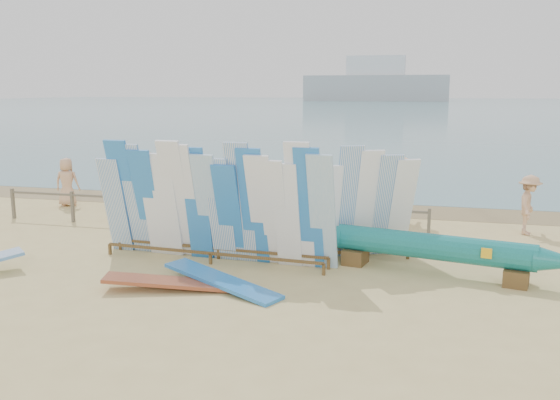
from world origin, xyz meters
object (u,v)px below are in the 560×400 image
(beach_chair_left, at_px, (219,216))
(beachgoer_extra_0, at_px, (529,205))
(outrigger_canoe, at_px, (432,248))
(beachgoer_11, at_px, (147,175))
(main_surfboard_rack, at_px, (214,207))
(flat_board_c, at_px, (175,289))
(beach_chair_right, at_px, (267,217))
(beachgoer_8, at_px, (393,195))
(beachgoer_7, at_px, (363,190))
(beachgoer_9, at_px, (400,190))
(beachgoer_extra_1, at_px, (119,174))
(flat_board_d, at_px, (222,288))
(beachgoer_0, at_px, (67,182))
(beachgoer_4, at_px, (237,183))
(beachgoer_5, at_px, (253,183))
(side_surfboard_rack, at_px, (366,208))
(vendor_table, at_px, (254,239))
(beachgoer_6, at_px, (306,198))
(stroller, at_px, (308,215))
(beachgoer_3, at_px, (148,183))

(beach_chair_left, relative_size, beachgoer_extra_0, 0.50)
(outrigger_canoe, relative_size, beachgoer_11, 3.71)
(main_surfboard_rack, height_order, beach_chair_left, main_surfboard_rack)
(beach_chair_left, bearing_deg, flat_board_c, -78.26)
(beach_chair_right, distance_m, beachgoer_8, 3.64)
(beachgoer_7, xyz_separation_m, beachgoer_9, (1.12, -0.50, 0.15))
(beachgoer_extra_1, bearing_deg, flat_board_d, -117.39)
(flat_board_c, bearing_deg, beachgoer_0, 30.66)
(flat_board_d, bearing_deg, beachgoer_9, 0.34)
(beachgoer_4, bearing_deg, beachgoer_5, -117.70)
(flat_board_c, height_order, flat_board_d, flat_board_d)
(beachgoer_extra_1, bearing_deg, main_surfboard_rack, -114.39)
(main_surfboard_rack, bearing_deg, beachgoer_5, 102.47)
(main_surfboard_rack, bearing_deg, beachgoer_0, 148.65)
(side_surfboard_rack, relative_size, vendor_table, 2.22)
(beachgoer_6, relative_size, beachgoer_0, 1.13)
(side_surfboard_rack, distance_m, beachgoer_11, 10.19)
(flat_board_c, height_order, beachgoer_extra_0, beachgoer_extra_0)
(main_surfboard_rack, relative_size, outrigger_canoe, 0.91)
(flat_board_d, xyz_separation_m, stroller, (0.67, 5.05, 0.44))
(beachgoer_7, bearing_deg, beachgoer_5, 97.19)
(beachgoer_4, xyz_separation_m, beachgoer_9, (4.99, -0.10, 0.02))
(beachgoer_11, xyz_separation_m, beachgoer_4, (3.89, -1.69, 0.11))
(beachgoer_3, distance_m, beachgoer_7, 6.97)
(beach_chair_right, height_order, beachgoer_9, beachgoer_9)
(main_surfboard_rack, xyz_separation_m, outrigger_canoe, (4.69, 0.26, -0.69))
(beach_chair_right, height_order, beachgoer_3, beachgoer_3)
(vendor_table, bearing_deg, beach_chair_right, 119.27)
(vendor_table, relative_size, stroller, 1.07)
(beachgoer_9, height_order, beachgoer_extra_1, beachgoer_9)
(flat_board_c, distance_m, stroller, 5.58)
(flat_board_d, height_order, stroller, stroller)
(flat_board_c, bearing_deg, beach_chair_right, -17.62)
(beachgoer_8, bearing_deg, beachgoer_extra_1, 15.31)
(vendor_table, height_order, beachgoer_8, beachgoer_8)
(vendor_table, height_order, beachgoer_extra_0, beachgoer_extra_0)
(flat_board_d, relative_size, beachgoer_extra_1, 1.58)
(beach_chair_right, height_order, beachgoer_8, beachgoer_8)
(stroller, bearing_deg, beachgoer_3, 179.52)
(beachgoer_4, bearing_deg, beachgoer_extra_0, 166.51)
(outrigger_canoe, relative_size, beachgoer_3, 3.86)
(beachgoer_3, bearing_deg, main_surfboard_rack, 145.06)
(beachgoer_8, height_order, beachgoer_extra_1, beachgoer_extra_1)
(main_surfboard_rack, relative_size, flat_board_d, 2.05)
(flat_board_c, xyz_separation_m, beachgoer_4, (-1.14, 7.18, 0.93))
(flat_board_d, relative_size, beach_chair_right, 3.04)
(beachgoer_extra_1, bearing_deg, beachgoer_9, -75.52)
(main_surfboard_rack, xyz_separation_m, stroller, (1.43, 3.39, -0.80))
(beachgoer_8, height_order, beachgoer_9, beachgoer_9)
(beachgoer_11, xyz_separation_m, beachgoer_7, (7.76, -1.28, -0.02))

